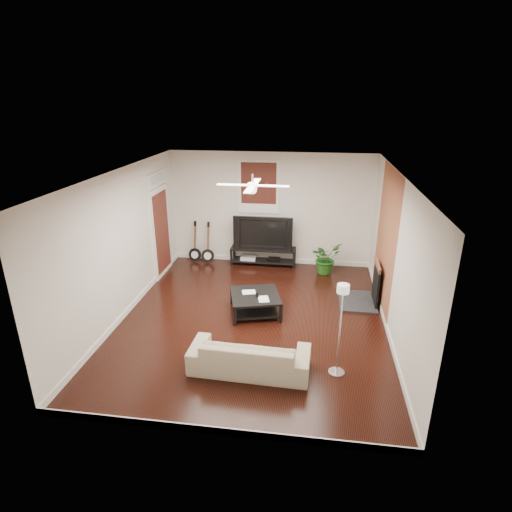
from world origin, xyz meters
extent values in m
cube|color=black|center=(0.00, 0.00, 0.00)|extent=(5.00, 6.00, 0.01)
cube|color=white|center=(0.00, 0.00, 2.80)|extent=(5.00, 6.00, 0.01)
cube|color=silver|center=(0.00, 3.00, 1.40)|extent=(5.00, 0.01, 2.80)
cube|color=silver|center=(0.00, -3.00, 1.40)|extent=(5.00, 0.01, 2.80)
cube|color=silver|center=(-2.50, 0.00, 1.40)|extent=(0.01, 6.00, 2.80)
cube|color=silver|center=(2.50, 0.00, 1.40)|extent=(0.01, 6.00, 2.80)
cube|color=#A15434|center=(2.49, 1.00, 1.40)|extent=(0.02, 2.20, 2.80)
cube|color=black|center=(2.20, 1.00, 0.46)|extent=(0.80, 1.10, 0.92)
cube|color=#33130D|center=(-0.30, 2.97, 1.95)|extent=(1.00, 0.06, 1.30)
cube|color=white|center=(-2.46, 1.90, 1.25)|extent=(0.08, 1.00, 2.50)
cube|color=black|center=(-0.15, 2.78, 0.23)|extent=(1.63, 0.44, 0.46)
imported|color=black|center=(-0.15, 2.80, 0.88)|extent=(1.46, 0.19, 0.84)
cube|color=black|center=(0.00, 0.25, 0.20)|extent=(1.14, 1.14, 0.39)
imported|color=tan|center=(0.18, -1.59, 0.27)|extent=(1.89, 0.80, 0.54)
imported|color=#205E1A|center=(1.40, 2.48, 0.39)|extent=(0.92, 0.92, 0.78)
camera|label=1|loc=(1.06, -7.03, 4.04)|focal=29.33mm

